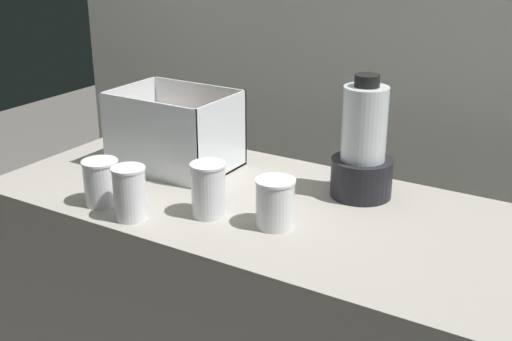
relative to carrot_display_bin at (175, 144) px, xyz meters
name	(u,v)px	position (x,y,z in m)	size (l,w,h in m)	color
back_wall_unit	(376,19)	(0.32, 0.68, 0.30)	(2.60, 0.24, 2.50)	silver
carrot_display_bin	(175,144)	(0.00, 0.00, 0.00)	(0.33, 0.24, 0.22)	white
blender_pitcher	(363,150)	(0.54, 0.08, 0.06)	(0.16, 0.16, 0.32)	black
juice_cup_pomegranate_far_left	(102,185)	(0.01, -0.31, -0.02)	(0.09, 0.09, 0.11)	white
juice_cup_beet_left	(130,196)	(0.13, -0.34, -0.01)	(0.08, 0.08, 0.13)	white
juice_cup_orange_middle	(209,193)	(0.28, -0.23, -0.01)	(0.09, 0.09, 0.13)	white
juice_cup_orange_right	(275,205)	(0.45, -0.20, -0.02)	(0.09, 0.09, 0.12)	white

